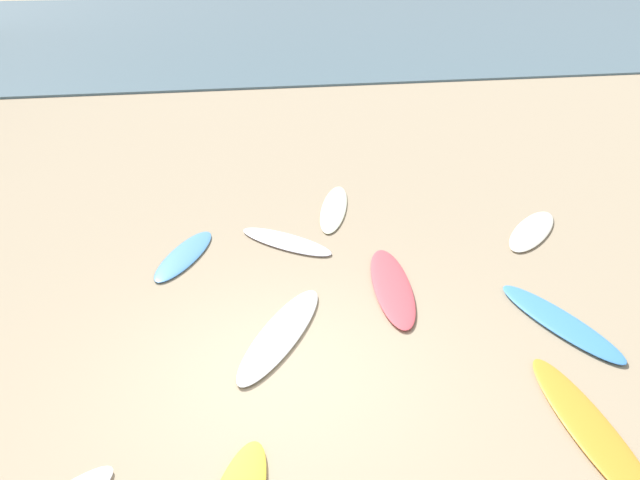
% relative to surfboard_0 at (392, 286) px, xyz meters
% --- Properties ---
extents(ground_plane, '(120.00, 120.00, 0.00)m').
position_rel_surfboard_0_xyz_m(ground_plane, '(-1.97, -1.80, -0.04)').
color(ground_plane, tan).
extents(ocean_water, '(120.00, 40.00, 0.08)m').
position_rel_surfboard_0_xyz_m(ocean_water, '(-1.97, 34.45, -0.00)').
color(ocean_water, slate).
rests_on(ocean_water, ground_plane).
extents(surfboard_0, '(0.89, 2.47, 0.09)m').
position_rel_surfboard_0_xyz_m(surfboard_0, '(0.00, 0.00, 0.00)').
color(surfboard_0, '#E44D56').
rests_on(surfboard_0, ground_plane).
extents(surfboard_1, '(1.28, 1.96, 0.06)m').
position_rel_surfboard_0_xyz_m(surfboard_1, '(-3.21, 1.63, -0.01)').
color(surfboard_1, '#5197DF').
rests_on(surfboard_1, ground_plane).
extents(surfboard_3, '(1.72, 2.33, 0.08)m').
position_rel_surfboard_0_xyz_m(surfboard_3, '(-1.85, -0.94, -0.00)').
color(surfboard_3, white).
rests_on(surfboard_3, ground_plane).
extents(surfboard_4, '(1.17, 2.43, 0.06)m').
position_rel_surfboard_0_xyz_m(surfboard_4, '(-0.28, 3.16, -0.01)').
color(surfboard_4, silver).
rests_on(surfboard_4, ground_plane).
extents(surfboard_6, '(1.84, 1.90, 0.06)m').
position_rel_surfboard_0_xyz_m(surfboard_6, '(3.15, 1.48, -0.01)').
color(surfboard_6, silver).
rests_on(surfboard_6, ground_plane).
extents(surfboard_7, '(0.59, 2.50, 0.07)m').
position_rel_surfboard_0_xyz_m(surfboard_7, '(1.30, -3.33, -0.01)').
color(surfboard_7, orange).
rests_on(surfboard_7, ground_plane).
extents(surfboard_9, '(1.17, 2.25, 0.08)m').
position_rel_surfboard_0_xyz_m(surfboard_9, '(2.06, -1.36, -0.00)').
color(surfboard_9, '#4491E5').
rests_on(surfboard_9, ground_plane).
extents(surfboard_10, '(1.78, 1.72, 0.07)m').
position_rel_surfboard_0_xyz_m(surfboard_10, '(-1.43, 1.84, -0.01)').
color(surfboard_10, white).
rests_on(surfboard_10, ground_plane).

